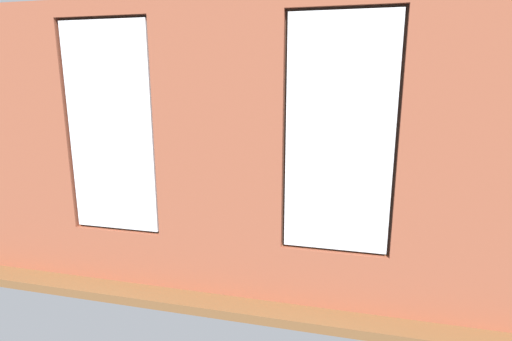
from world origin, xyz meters
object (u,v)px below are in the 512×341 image
(table_plant_small, at_px, (229,179))
(potted_plant_near_tv, at_px, (121,188))
(cup_ceramic, at_px, (247,182))
(couch_left, at_px, (433,219))
(remote_silver, at_px, (283,186))
(media_console, at_px, (126,187))
(potted_plant_corner_near_left, at_px, (424,166))
(couch_by_window, at_px, (215,238))
(candle_jar, at_px, (262,186))
(potted_plant_mid_room_small, at_px, (332,198))
(tv_flatscreen, at_px, (123,153))
(papasan_chair, at_px, (241,172))
(potted_plant_corner_far_left, at_px, (477,248))
(coffee_table, at_px, (257,189))

(table_plant_small, height_order, potted_plant_near_tv, potted_plant_near_tv)
(cup_ceramic, bearing_deg, couch_left, 165.14)
(table_plant_small, relative_size, remote_silver, 1.58)
(media_console, relative_size, potted_plant_corner_near_left, 1.01)
(couch_by_window, bearing_deg, candle_jar, -94.11)
(couch_by_window, relative_size, media_console, 1.84)
(cup_ceramic, bearing_deg, potted_plant_mid_room_small, 176.23)
(potted_plant_near_tv, bearing_deg, cup_ceramic, -149.71)
(table_plant_small, distance_m, potted_plant_mid_room_small, 1.82)
(cup_ceramic, xyz_separation_m, remote_silver, (-0.64, -0.04, -0.04))
(potted_plant_mid_room_small, bearing_deg, tv_flatscreen, -0.07)
(candle_jar, distance_m, media_console, 2.73)
(potted_plant_mid_room_small, bearing_deg, papasan_chair, -29.24)
(table_plant_small, relative_size, potted_plant_mid_room_small, 0.52)
(potted_plant_mid_room_small, height_order, potted_plant_near_tv, potted_plant_near_tv)
(candle_jar, bearing_deg, potted_plant_corner_near_left, -153.26)
(potted_plant_mid_room_small, bearing_deg, potted_plant_corner_near_left, -141.07)
(cup_ceramic, xyz_separation_m, media_console, (2.40, 0.10, -0.23))
(potted_plant_corner_far_left, bearing_deg, candle_jar, -36.92)
(coffee_table, height_order, potted_plant_near_tv, potted_plant_near_tv)
(potted_plant_corner_far_left, bearing_deg, tv_flatscreen, -21.97)
(coffee_table, bearing_deg, couch_left, 165.96)
(couch_left, bearing_deg, potted_plant_corner_near_left, 177.71)
(potted_plant_corner_far_left, bearing_deg, remote_silver, -43.44)
(table_plant_small, bearing_deg, candle_jar, 180.00)
(papasan_chair, relative_size, potted_plant_near_tv, 0.91)
(couch_by_window, height_order, candle_jar, couch_by_window)
(tv_flatscreen, bearing_deg, cup_ceramic, -177.73)
(couch_by_window, height_order, papasan_chair, couch_by_window)
(table_plant_small, xyz_separation_m, potted_plant_corner_near_left, (-3.42, -1.42, 0.10))
(table_plant_small, distance_m, potted_plant_corner_far_left, 4.02)
(candle_jar, bearing_deg, potted_plant_mid_room_small, -174.73)
(remote_silver, bearing_deg, papasan_chair, 77.99)
(papasan_chair, xyz_separation_m, potted_plant_corner_near_left, (-3.53, -0.25, 0.25))
(couch_by_window, xyz_separation_m, potted_plant_corner_far_left, (-2.96, 0.10, 0.22))
(cup_ceramic, distance_m, table_plant_small, 0.36)
(remote_silver, height_order, potted_plant_corner_far_left, potted_plant_corner_far_left)
(couch_left, height_order, coffee_table, couch_left)
(coffee_table, bearing_deg, remote_silver, -163.00)
(remote_silver, height_order, potted_plant_mid_room_small, potted_plant_mid_room_small)
(potted_plant_corner_near_left, xyz_separation_m, potted_plant_corner_far_left, (0.00, 3.54, -0.13))
(tv_flatscreen, bearing_deg, papasan_chair, -152.18)
(candle_jar, bearing_deg, potted_plant_corner_far_left, 143.08)
(remote_silver, bearing_deg, media_console, 122.72)
(potted_plant_corner_far_left, bearing_deg, papasan_chair, -43.07)
(candle_jar, bearing_deg, remote_silver, -142.02)
(cup_ceramic, xyz_separation_m, table_plant_small, (0.28, 0.21, 0.10))
(remote_silver, height_order, potted_plant_corner_near_left, potted_plant_corner_near_left)
(coffee_table, bearing_deg, potted_plant_corner_near_left, -156.05)
(candle_jar, bearing_deg, papasan_chair, -59.05)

